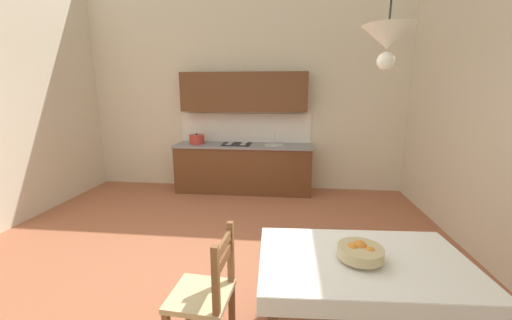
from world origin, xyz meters
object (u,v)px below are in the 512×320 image
(kitchen_cabinetry, at_px, (243,146))
(pendant_lamp, at_px, (388,39))
(dining_table, at_px, (362,276))
(fruit_bowl, at_px, (360,252))
(dining_chair_tv_side, at_px, (206,295))

(kitchen_cabinetry, xyz_separation_m, pendant_lamp, (1.43, -3.47, 1.31))
(dining_table, distance_m, fruit_bowl, 0.20)
(kitchen_cabinetry, distance_m, dining_chair_tv_side, 3.71)
(kitchen_cabinetry, bearing_deg, pendant_lamp, -67.69)
(kitchen_cabinetry, distance_m, fruit_bowl, 3.86)
(kitchen_cabinetry, height_order, fruit_bowl, kitchen_cabinetry)
(pendant_lamp, bearing_deg, dining_table, -116.44)
(dining_table, height_order, pendant_lamp, pendant_lamp)
(dining_table, relative_size, dining_chair_tv_side, 1.56)
(dining_table, distance_m, pendant_lamp, 1.56)
(pendant_lamp, bearing_deg, kitchen_cabinetry, 112.31)
(kitchen_cabinetry, xyz_separation_m, dining_chair_tv_side, (0.28, -3.68, -0.41))
(kitchen_cabinetry, relative_size, dining_table, 1.75)
(fruit_bowl, distance_m, pendant_lamp, 1.37)
(dining_table, relative_size, pendant_lamp, 1.80)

